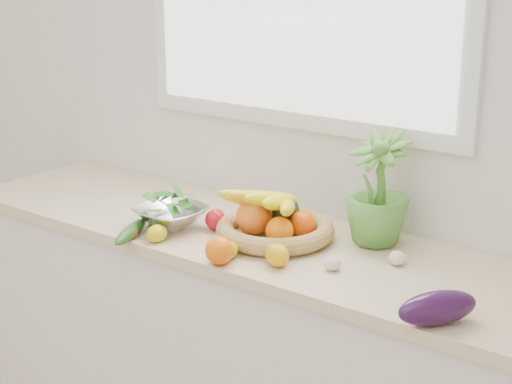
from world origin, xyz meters
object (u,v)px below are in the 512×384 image
Objects in this scene: fruit_basket at (274,223)px; apple at (216,220)px; colander_with_spinach at (171,211)px; eggplant at (438,308)px; cucumber at (131,232)px; potted_herb at (378,187)px.

apple is at bearing -166.58° from fruit_basket.
colander_with_spinach is at bearing -159.65° from fruit_basket.
cucumber is at bearing -178.61° from eggplant.
potted_herb is (-0.39, 0.40, 0.14)m from eggplant.
cucumber is (-0.17, -0.22, -0.01)m from apple.
potted_herb is 0.69m from colander_with_spinach.
cucumber is at bearing -147.00° from potted_herb.
eggplant is 0.58m from potted_herb.
potted_herb is at bearing 24.38° from colander_with_spinach.
potted_herb is 0.35m from fruit_basket.
apple reaches higher than cucumber.
apple is 0.31× the size of cucumber.
fruit_basket is at bearing 20.35° from colander_with_spinach.
apple is 0.16× the size of fruit_basket.
eggplant is 1.02m from colander_with_spinach.
apple is at bearing 52.45° from cucumber.
colander_with_spinach is (-1.01, 0.12, 0.02)m from eggplant.
apple is at bearing 167.31° from eggplant.
potted_herb reaches higher than cucumber.
potted_herb reaches higher than colander_with_spinach.
fruit_basket is (-0.28, -0.16, -0.13)m from potted_herb.
colander_with_spinach reaches higher than eggplant.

